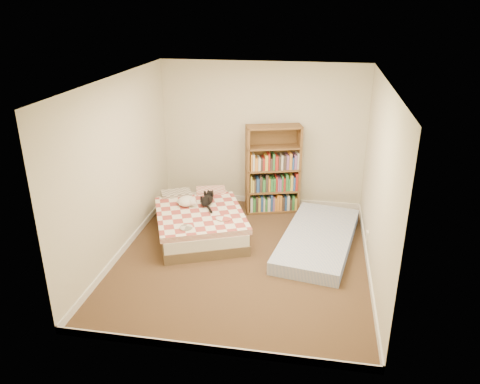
% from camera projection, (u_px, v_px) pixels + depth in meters
% --- Properties ---
extents(room, '(3.51, 4.01, 2.51)m').
position_uv_depth(room, '(243.00, 179.00, 6.24)').
color(room, '#422B1C').
rests_on(room, ground).
extents(bed, '(1.80, 2.09, 0.47)m').
position_uv_depth(bed, '(200.00, 220.00, 7.33)').
color(bed, brown).
rests_on(bed, room).
extents(bookshelf, '(0.99, 0.56, 1.52)m').
position_uv_depth(bookshelf, '(273.00, 180.00, 8.00)').
color(bookshelf, brown).
rests_on(bookshelf, room).
extents(floor_mattress, '(1.30, 2.26, 0.19)m').
position_uv_depth(floor_mattress, '(318.00, 239.00, 7.00)').
color(floor_mattress, '#7C91CF').
rests_on(floor_mattress, room).
extents(black_cat, '(0.21, 0.65, 0.15)m').
position_uv_depth(black_cat, '(208.00, 199.00, 7.40)').
color(black_cat, black).
rests_on(black_cat, bed).
extents(white_dog, '(0.36, 0.37, 0.14)m').
position_uv_depth(white_dog, '(187.00, 201.00, 7.32)').
color(white_dog, silver).
rests_on(white_dog, bed).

